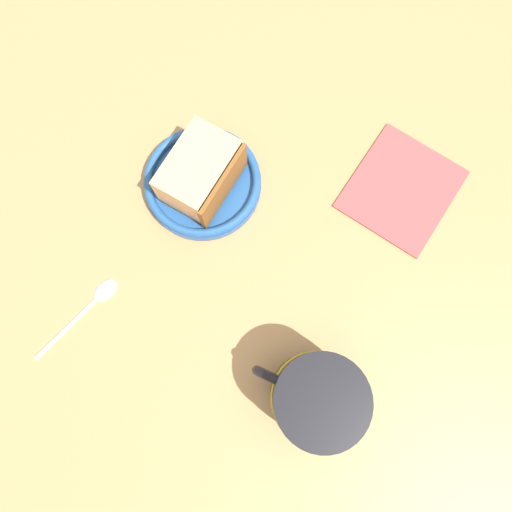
% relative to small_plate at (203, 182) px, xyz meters
% --- Properties ---
extents(ground_plane, '(1.57, 1.57, 0.02)m').
position_rel_small_plate_xyz_m(ground_plane, '(0.09, 0.01, -0.02)').
color(ground_plane, tan).
extents(small_plate, '(0.14, 0.14, 0.02)m').
position_rel_small_plate_xyz_m(small_plate, '(0.00, 0.00, 0.00)').
color(small_plate, '#26599E').
rests_on(small_plate, ground_plane).
extents(cake_slice, '(0.10, 0.11, 0.06)m').
position_rel_small_plate_xyz_m(cake_slice, '(0.00, 0.00, 0.03)').
color(cake_slice, brown).
rests_on(cake_slice, small_plate).
extents(tea_mug, '(0.10, 0.09, 0.09)m').
position_rel_small_plate_xyz_m(tea_mug, '(0.27, -0.01, 0.04)').
color(tea_mug, black).
rests_on(tea_mug, ground_plane).
extents(teaspoon, '(0.05, 0.12, 0.01)m').
position_rel_small_plate_xyz_m(teaspoon, '(0.06, -0.17, -0.01)').
color(teaspoon, silver).
rests_on(teaspoon, ground_plane).
extents(folded_napkin, '(0.16, 0.17, 0.01)m').
position_rel_small_plate_xyz_m(folded_napkin, '(0.12, 0.20, -0.01)').
color(folded_napkin, '#B24C4C').
rests_on(folded_napkin, ground_plane).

